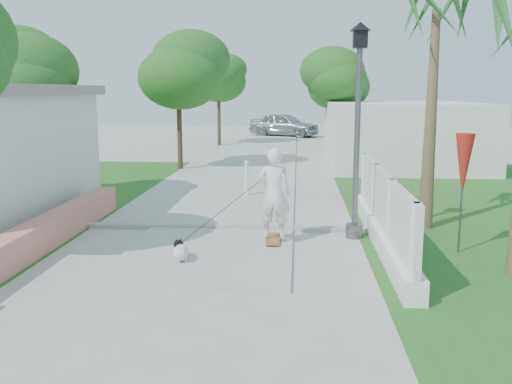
# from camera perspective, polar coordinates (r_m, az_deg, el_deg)

# --- Properties ---
(ground) EXTENTS (90.00, 90.00, 0.00)m
(ground) POSITION_cam_1_polar(r_m,az_deg,el_deg) (7.29, -9.85, -15.08)
(ground) COLOR #B7B7B2
(ground) RESTS_ON ground
(path_strip) EXTENTS (3.20, 36.00, 0.06)m
(path_strip) POSITION_cam_1_polar(r_m,az_deg,el_deg) (26.62, 0.54, 3.51)
(path_strip) COLOR #B7B7B2
(path_strip) RESTS_ON ground
(curb) EXTENTS (6.50, 0.25, 0.10)m
(curb) POSITION_cam_1_polar(r_m,az_deg,el_deg) (12.86, -3.43, -3.56)
(curb) COLOR #999993
(curb) RESTS_ON ground
(grass_right) EXTENTS (8.00, 20.00, 0.01)m
(grass_right) POSITION_cam_1_polar(r_m,az_deg,el_deg) (15.65, 23.99, -2.13)
(grass_right) COLOR #25601E
(grass_right) RESTS_ON ground
(pink_wall) EXTENTS (0.45, 8.20, 0.80)m
(pink_wall) POSITION_cam_1_polar(r_m,az_deg,el_deg) (11.46, -21.78, -4.64)
(pink_wall) COLOR tan
(pink_wall) RESTS_ON ground
(lattice_fence) EXTENTS (0.35, 7.00, 1.50)m
(lattice_fence) POSITION_cam_1_polar(r_m,az_deg,el_deg) (11.80, 12.50, -2.57)
(lattice_fence) COLOR white
(lattice_fence) RESTS_ON ground
(building_right) EXTENTS (6.00, 8.00, 2.60)m
(building_right) POSITION_cam_1_polar(r_m,az_deg,el_deg) (24.83, 14.26, 5.67)
(building_right) COLOR silver
(building_right) RESTS_ON ground
(street_lamp) EXTENTS (0.44, 0.44, 4.44)m
(street_lamp) POSITION_cam_1_polar(r_m,az_deg,el_deg) (11.97, 10.12, 6.79)
(street_lamp) COLOR #59595E
(street_lamp) RESTS_ON ground
(bollard) EXTENTS (0.14, 0.14, 1.09)m
(bollard) POSITION_cam_1_polar(r_m,az_deg,el_deg) (16.64, -0.96, 1.46)
(bollard) COLOR white
(bollard) RESTS_ON ground
(patio_umbrella) EXTENTS (0.36, 0.36, 2.30)m
(patio_umbrella) POSITION_cam_1_polar(r_m,az_deg,el_deg) (11.42, 20.05, 2.45)
(patio_umbrella) COLOR #59595E
(patio_umbrella) RESTS_ON ground
(tree_left_mid) EXTENTS (3.20, 3.20, 4.85)m
(tree_left_mid) POSITION_cam_1_polar(r_m,az_deg,el_deg) (16.51, -21.93, 10.82)
(tree_left_mid) COLOR #4C3826
(tree_left_mid) RESTS_ON ground
(tree_path_left) EXTENTS (3.40, 3.40, 5.23)m
(tree_path_left) POSITION_cam_1_polar(r_m,az_deg,el_deg) (22.86, -7.75, 11.86)
(tree_path_left) COLOR #4C3826
(tree_path_left) RESTS_ON ground
(tree_path_right) EXTENTS (3.00, 3.00, 4.79)m
(tree_path_right) POSITION_cam_1_polar(r_m,az_deg,el_deg) (26.42, 7.66, 10.90)
(tree_path_right) COLOR #4C3826
(tree_path_right) RESTS_ON ground
(tree_path_far) EXTENTS (3.20, 3.20, 5.17)m
(tree_path_far) POSITION_cam_1_polar(r_m,az_deg,el_deg) (32.68, -3.74, 11.37)
(tree_path_far) COLOR #4C3826
(tree_path_far) RESTS_ON ground
(palm_far) EXTENTS (1.80, 1.80, 5.30)m
(palm_far) POSITION_cam_1_polar(r_m,az_deg,el_deg) (13.29, 17.54, 15.70)
(palm_far) COLOR brown
(palm_far) RESTS_ON ground
(skateboarder) EXTENTS (1.94, 1.77, 1.96)m
(skateboarder) POSITION_cam_1_polar(r_m,az_deg,el_deg) (11.09, -2.01, -1.50)
(skateboarder) COLOR olive
(skateboarder) RESTS_ON ground
(dog) EXTENTS (0.43, 0.59, 0.43)m
(dog) POSITION_cam_1_polar(r_m,az_deg,el_deg) (10.41, -7.56, -5.90)
(dog) COLOR silver
(dog) RESTS_ON ground
(parked_car) EXTENTS (5.10, 3.59, 1.61)m
(parked_car) POSITION_cam_1_polar(r_m,az_deg,el_deg) (39.04, 2.84, 6.75)
(parked_car) COLOR #9DA1A4
(parked_car) RESTS_ON ground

